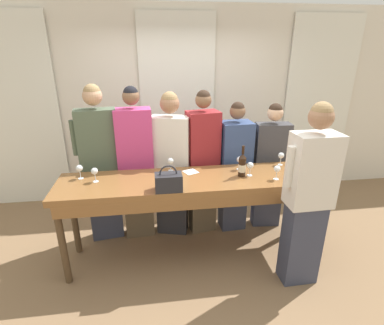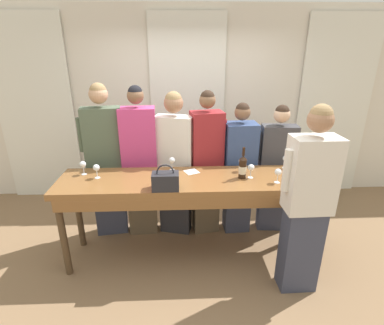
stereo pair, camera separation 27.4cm
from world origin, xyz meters
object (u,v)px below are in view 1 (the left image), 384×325
at_px(wine_glass_front_left, 170,161).
at_px(guest_navy_coat, 234,168).
at_px(tasting_bar, 193,188).
at_px(wine_glass_center_right, 277,169).
at_px(wine_glass_front_mid, 250,166).
at_px(guest_pink_top, 136,165).
at_px(wine_bottle, 242,165).
at_px(potted_plant, 301,171).
at_px(host_pouring, 308,197).
at_px(wine_glass_center_left, 281,156).
at_px(guest_olive_jacket, 101,164).
at_px(wine_glass_front_right, 95,172).
at_px(guest_cream_sweater, 171,164).
at_px(wine_glass_back_left, 240,160).
at_px(guest_striped_shirt, 202,163).
at_px(guest_beige_cap, 270,166).
at_px(wine_glass_center_mid, 79,169).
at_px(handbag, 169,182).

xyz_separation_m(wine_glass_front_left, guest_navy_coat, (0.81, 0.29, -0.24)).
bearing_deg(tasting_bar, wine_glass_center_right, -8.23).
relative_size(wine_glass_front_mid, guest_pink_top, 0.08).
distance_m(wine_bottle, guest_pink_top, 1.25).
bearing_deg(potted_plant, wine_glass_front_mid, -135.12).
height_order(wine_bottle, guest_pink_top, guest_pink_top).
relative_size(wine_glass_front_left, host_pouring, 0.08).
xyz_separation_m(tasting_bar, wine_glass_center_left, (1.05, 0.25, 0.21)).
bearing_deg(guest_olive_jacket, guest_pink_top, -0.00).
relative_size(wine_glass_front_right, guest_cream_sweater, 0.08).
height_order(wine_glass_center_right, wine_glass_back_left, same).
height_order(wine_glass_front_right, guest_striped_shirt, guest_striped_shirt).
bearing_deg(tasting_bar, guest_beige_cap, 27.18).
height_order(wine_bottle, guest_cream_sweater, guest_cream_sweater).
bearing_deg(guest_olive_jacket, guest_striped_shirt, -0.00).
height_order(wine_glass_center_mid, guest_beige_cap, guest_beige_cap).
distance_m(handbag, guest_olive_jacket, 1.06).
bearing_deg(guest_pink_top, guest_navy_coat, 0.00).
height_order(handbag, wine_glass_front_mid, handbag).
bearing_deg(wine_glass_center_left, wine_bottle, -155.69).
height_order(guest_olive_jacket, guest_navy_coat, guest_olive_jacket).
bearing_deg(guest_pink_top, guest_cream_sweater, 0.00).
height_order(guest_olive_jacket, host_pouring, guest_olive_jacket).
bearing_deg(guest_striped_shirt, host_pouring, -51.54).
bearing_deg(tasting_bar, guest_olive_jacket, 151.70).
bearing_deg(wine_glass_back_left, guest_navy_coat, 81.97).
distance_m(wine_glass_back_left, host_pouring, 0.83).
xyz_separation_m(tasting_bar, guest_pink_top, (-0.60, 0.54, 0.08)).
bearing_deg(wine_glass_front_right, guest_navy_coat, 16.64).
relative_size(wine_bottle, guest_navy_coat, 0.20).
distance_m(handbag, guest_striped_shirt, 0.90).
bearing_deg(wine_glass_front_mid, potted_plant, 44.88).
distance_m(wine_glass_front_left, guest_cream_sweater, 0.33).
height_order(guest_pink_top, guest_navy_coat, guest_pink_top).
distance_m(handbag, wine_glass_back_left, 0.91).
height_order(wine_glass_center_left, wine_glass_back_left, same).
xyz_separation_m(tasting_bar, guest_olive_jacket, (-1.00, 0.54, 0.11)).
relative_size(handbag, wine_glass_center_right, 1.70).
relative_size(wine_glass_center_mid, guest_cream_sweater, 0.08).
xyz_separation_m(wine_glass_front_right, potted_plant, (2.93, 1.27, -0.70)).
xyz_separation_m(wine_glass_front_mid, potted_plant, (1.34, 1.33, -0.70)).
distance_m(wine_glass_center_right, guest_cream_sweater, 1.24).
height_order(wine_glass_center_mid, wine_glass_center_right, same).
height_order(wine_glass_front_mid, guest_olive_jacket, guest_olive_jacket).
height_order(wine_glass_front_left, potted_plant, wine_glass_front_left).
relative_size(wine_glass_center_mid, guest_beige_cap, 0.09).
relative_size(handbag, wine_glass_front_left, 1.70).
bearing_deg(wine_glass_center_left, guest_cream_sweater, 166.74).
distance_m(wine_glass_front_left, guest_pink_top, 0.50).
xyz_separation_m(wine_glass_front_left, guest_pink_top, (-0.39, 0.29, -0.13)).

